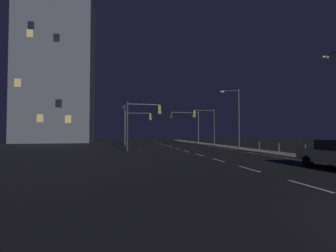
{
  "coord_description": "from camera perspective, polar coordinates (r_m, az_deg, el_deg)",
  "views": [
    {
      "loc": [
        -6.65,
        -2.15,
        1.92
      ],
      "look_at": [
        -0.73,
        27.27,
        2.85
      ],
      "focal_mm": 24.33,
      "sensor_mm": 36.0,
      "label": 1
    }
  ],
  "objects": [
    {
      "name": "street_lamp_corner",
      "position": [
        39.57,
        -10.84,
        1.44
      ],
      "size": [
        0.56,
        2.11,
        6.75
      ],
      "color": "#2D3033",
      "rests_on": "ground"
    },
    {
      "name": "lane_markings_center",
      "position": [
        24.16,
        4.66,
        -6.31
      ],
      "size": [
        0.14,
        50.0,
        0.01
      ],
      "color": "silver",
      "rests_on": "ground"
    },
    {
      "name": "traffic_light_far_left",
      "position": [
        38.41,
        4.54,
        1.42
      ],
      "size": [
        5.23,
        0.78,
        5.46
      ],
      "color": "#4C4C51",
      "rests_on": "sidewalk_right"
    },
    {
      "name": "street_lamp_across_street",
      "position": [
        28.22,
        16.55,
        3.3
      ],
      "size": [
        2.18,
        0.89,
        6.98
      ],
      "color": "#38383D",
      "rests_on": "sidewalk_right"
    },
    {
      "name": "traffic_light_mid_right",
      "position": [
        24.61,
        -6.38,
        2.38
      ],
      "size": [
        3.77,
        0.35,
        5.26
      ],
      "color": "#2D3033",
      "rests_on": "ground"
    },
    {
      "name": "building_distant",
      "position": [
        52.74,
        -26.16,
        12.43
      ],
      "size": [
        14.11,
        8.07,
        29.39
      ],
      "color": "#4C515B",
      "rests_on": "ground"
    },
    {
      "name": "traffic_light_far_center",
      "position": [
        33.55,
        -7.7,
        1.09
      ],
      "size": [
        3.93,
        0.64,
        5.08
      ],
      "color": "#38383D",
      "rests_on": "ground"
    },
    {
      "name": "ground_plane",
      "position": [
        20.83,
        7.34,
        -7.05
      ],
      "size": [
        112.0,
        112.0,
        0.0
      ],
      "primitive_type": "plane",
      "color": "black",
      "rests_on": "ground"
    },
    {
      "name": "lane_edge_line",
      "position": [
        27.61,
        15.17,
        -5.69
      ],
      "size": [
        0.14,
        53.0,
        0.01
      ],
      "color": "silver",
      "rests_on": "ground"
    },
    {
      "name": "sidewalk_right",
      "position": [
        24.01,
        23.52,
        -6.05
      ],
      "size": [
        2.26,
        77.0,
        0.14
      ],
      "primitive_type": "cube",
      "color": "#9E937F",
      "rests_on": "ground"
    },
    {
      "name": "traffic_light_overhead_east",
      "position": [
        32.81,
        9.19,
        1.56
      ],
      "size": [
        3.43,
        0.49,
        5.25
      ],
      "color": "#38383D",
      "rests_on": "sidewalk_right"
    }
  ]
}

